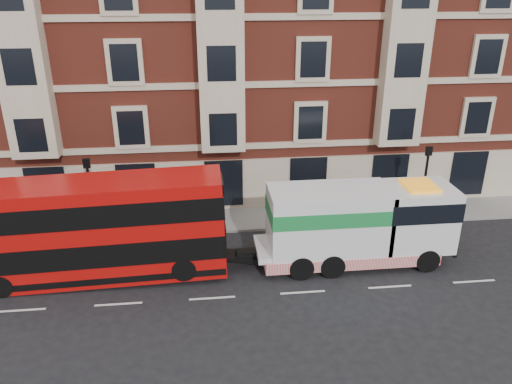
% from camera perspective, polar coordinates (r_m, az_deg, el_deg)
% --- Properties ---
extents(ground, '(120.00, 120.00, 0.00)m').
position_cam_1_polar(ground, '(22.26, -5.02, -11.99)').
color(ground, black).
rests_on(ground, ground).
extents(sidewalk, '(90.00, 3.00, 0.15)m').
position_cam_1_polar(sidewalk, '(28.70, -5.46, -3.27)').
color(sidewalk, slate).
rests_on(sidewalk, ground).
extents(victorian_terrace, '(45.00, 12.00, 20.40)m').
position_cam_1_polar(victorian_terrace, '(33.36, -5.52, 18.34)').
color(victorian_terrace, maroon).
rests_on(victorian_terrace, ground).
extents(lamp_post_west, '(0.35, 0.15, 4.35)m').
position_cam_1_polar(lamp_post_west, '(27.10, -18.39, -0.01)').
color(lamp_post_west, black).
rests_on(lamp_post_west, sidewalk).
extents(lamp_post_east, '(0.35, 0.15, 4.35)m').
position_cam_1_polar(lamp_post_east, '(29.07, 18.76, 1.50)').
color(lamp_post_east, black).
rests_on(lamp_post_east, sidewalk).
extents(double_decker_bus, '(11.69, 2.68, 4.73)m').
position_cam_1_polar(double_decker_bus, '(23.52, -18.08, -4.00)').
color(double_decker_bus, '#B70C0A').
rests_on(double_decker_bus, ground).
extents(tow_truck, '(9.36, 2.77, 3.90)m').
position_cam_1_polar(tow_truck, '(24.20, 11.24, -3.62)').
color(tow_truck, silver).
rests_on(tow_truck, ground).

